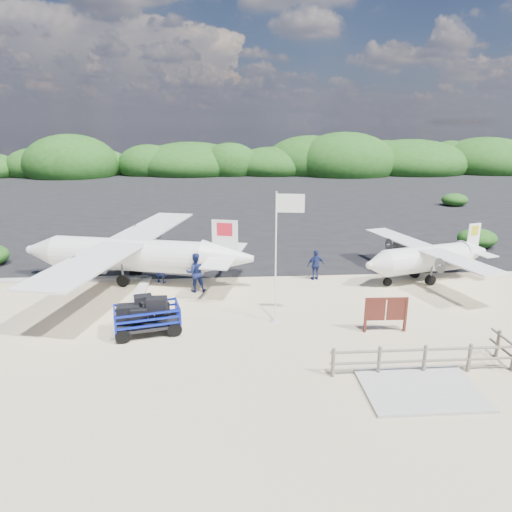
{
  "coord_description": "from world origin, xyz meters",
  "views": [
    {
      "loc": [
        -0.33,
        -17.8,
        7.87
      ],
      "look_at": [
        1.08,
        3.21,
        1.68
      ],
      "focal_mm": 32.0,
      "sensor_mm": 36.0,
      "label": 1
    }
  ],
  "objects_px": {
    "signboard": "(384,332)",
    "aircraft_large": "(403,208)",
    "crew_b": "(196,272)",
    "flagpole": "(275,322)",
    "crew_a": "(160,265)",
    "aircraft_small": "(154,190)",
    "baggage_cart": "(148,333)",
    "crew_c": "(316,265)"
  },
  "relations": [
    {
      "from": "aircraft_large",
      "to": "aircraft_small",
      "type": "height_order",
      "value": "aircraft_large"
    },
    {
      "from": "crew_b",
      "to": "baggage_cart",
      "type": "bearing_deg",
      "value": 64.22
    },
    {
      "from": "baggage_cart",
      "to": "aircraft_small",
      "type": "bearing_deg",
      "value": 84.38
    },
    {
      "from": "baggage_cart",
      "to": "crew_a",
      "type": "xyz_separation_m",
      "value": [
        -0.28,
        5.9,
        0.94
      ]
    },
    {
      "from": "crew_b",
      "to": "aircraft_large",
      "type": "xyz_separation_m",
      "value": [
        18.42,
        21.18,
        -0.96
      ]
    },
    {
      "from": "flagpole",
      "to": "aircraft_small",
      "type": "xyz_separation_m",
      "value": [
        -10.56,
        38.47,
        0.0
      ]
    },
    {
      "from": "crew_b",
      "to": "aircraft_large",
      "type": "relative_size",
      "value": 0.13
    },
    {
      "from": "baggage_cart",
      "to": "flagpole",
      "type": "relative_size",
      "value": 0.5
    },
    {
      "from": "crew_a",
      "to": "aircraft_small",
      "type": "distance_m",
      "value": 33.76
    },
    {
      "from": "crew_a",
      "to": "aircraft_small",
      "type": "xyz_separation_m",
      "value": [
        -5.27,
        33.33,
        -0.94
      ]
    },
    {
      "from": "crew_c",
      "to": "aircraft_large",
      "type": "relative_size",
      "value": 0.11
    },
    {
      "from": "crew_c",
      "to": "aircraft_small",
      "type": "distance_m",
      "value": 35.93
    },
    {
      "from": "aircraft_small",
      "to": "signboard",
      "type": "bearing_deg",
      "value": 94.99
    },
    {
      "from": "crew_a",
      "to": "crew_c",
      "type": "distance_m",
      "value": 7.95
    },
    {
      "from": "flagpole",
      "to": "aircraft_small",
      "type": "bearing_deg",
      "value": 105.36
    },
    {
      "from": "baggage_cart",
      "to": "crew_c",
      "type": "relative_size",
      "value": 1.67
    },
    {
      "from": "crew_b",
      "to": "aircraft_large",
      "type": "height_order",
      "value": "aircraft_large"
    },
    {
      "from": "crew_c",
      "to": "baggage_cart",
      "type": "bearing_deg",
      "value": 23.65
    },
    {
      "from": "baggage_cart",
      "to": "aircraft_large",
      "type": "xyz_separation_m",
      "value": [
        20.01,
        25.69,
        0.0
      ]
    },
    {
      "from": "signboard",
      "to": "aircraft_large",
      "type": "bearing_deg",
      "value": 68.97
    },
    {
      "from": "crew_a",
      "to": "crew_b",
      "type": "distance_m",
      "value": 2.33
    },
    {
      "from": "flagpole",
      "to": "crew_b",
      "type": "distance_m",
      "value": 5.16
    },
    {
      "from": "signboard",
      "to": "crew_a",
      "type": "relative_size",
      "value": 0.94
    },
    {
      "from": "aircraft_large",
      "to": "crew_b",
      "type": "bearing_deg",
      "value": 62.81
    },
    {
      "from": "crew_b",
      "to": "aircraft_small",
      "type": "relative_size",
      "value": 0.26
    },
    {
      "from": "flagpole",
      "to": "crew_b",
      "type": "xyz_separation_m",
      "value": [
        -3.42,
        3.75,
        0.96
      ]
    },
    {
      "from": "crew_a",
      "to": "flagpole",
      "type": "bearing_deg",
      "value": 158.51
    },
    {
      "from": "crew_b",
      "to": "flagpole",
      "type": "bearing_deg",
      "value": 126.1
    },
    {
      "from": "flagpole",
      "to": "aircraft_small",
      "type": "relative_size",
      "value": 0.72
    },
    {
      "from": "crew_c",
      "to": "aircraft_large",
      "type": "height_order",
      "value": "aircraft_large"
    },
    {
      "from": "baggage_cart",
      "to": "aircraft_small",
      "type": "height_order",
      "value": "aircraft_small"
    },
    {
      "from": "crew_a",
      "to": "crew_b",
      "type": "bearing_deg",
      "value": 165.98
    },
    {
      "from": "aircraft_large",
      "to": "crew_c",
      "type": "bearing_deg",
      "value": 71.95
    },
    {
      "from": "flagpole",
      "to": "crew_a",
      "type": "distance_m",
      "value": 7.44
    },
    {
      "from": "flagpole",
      "to": "signboard",
      "type": "distance_m",
      "value": 4.34
    },
    {
      "from": "flagpole",
      "to": "crew_a",
      "type": "xyz_separation_m",
      "value": [
        -5.29,
        5.14,
        0.94
      ]
    },
    {
      "from": "crew_a",
      "to": "crew_b",
      "type": "relative_size",
      "value": 0.98
    },
    {
      "from": "signboard",
      "to": "crew_b",
      "type": "bearing_deg",
      "value": 148.28
    },
    {
      "from": "signboard",
      "to": "crew_b",
      "type": "height_order",
      "value": "crew_b"
    },
    {
      "from": "crew_c",
      "to": "signboard",
      "type": "bearing_deg",
      "value": 89.99
    },
    {
      "from": "baggage_cart",
      "to": "crew_c",
      "type": "xyz_separation_m",
      "value": [
        7.67,
        5.83,
        0.79
      ]
    },
    {
      "from": "aircraft_large",
      "to": "aircraft_small",
      "type": "distance_m",
      "value": 28.93
    }
  ]
}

